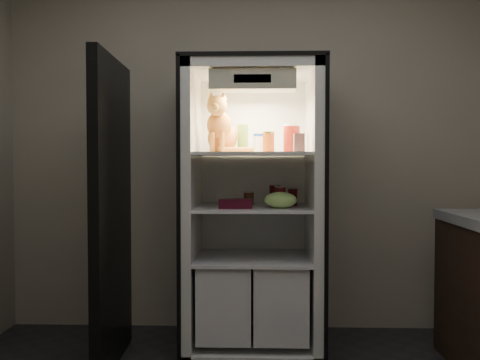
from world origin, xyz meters
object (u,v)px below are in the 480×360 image
(soda_can_c, at_px, (280,197))
(berry_box_left, at_px, (228,204))
(pepper_jar, at_px, (292,138))
(soda_can_a, at_px, (275,195))
(berry_box_right, at_px, (243,204))
(parmesan_shaker, at_px, (243,139))
(salsa_jar, at_px, (269,142))
(grape_bag, at_px, (280,200))
(cream_carton, at_px, (299,143))
(mayo_tub, at_px, (260,143))
(refrigerator, at_px, (253,228))
(condiment_jar, at_px, (249,198))
(tabby_cat, at_px, (221,130))
(soda_can_b, at_px, (293,197))

(soda_can_c, height_order, berry_box_left, soda_can_c)
(pepper_jar, distance_m, soda_can_a, 0.39)
(pepper_jar, height_order, soda_can_a, pepper_jar)
(pepper_jar, bearing_deg, berry_box_right, -145.40)
(parmesan_shaker, relative_size, salsa_jar, 1.39)
(grape_bag, bearing_deg, soda_can_a, 97.95)
(cream_carton, distance_m, soda_can_c, 0.38)
(mayo_tub, bearing_deg, berry_box_left, -126.59)
(refrigerator, height_order, pepper_jar, refrigerator)
(condiment_jar, bearing_deg, salsa_jar, -34.54)
(tabby_cat, distance_m, grape_bag, 0.61)
(soda_can_b, bearing_deg, soda_can_c, -123.91)
(soda_can_a, height_order, berry_box_left, soda_can_a)
(soda_can_c, distance_m, berry_box_right, 0.25)
(tabby_cat, relative_size, mayo_tub, 3.13)
(tabby_cat, bearing_deg, berry_box_left, -65.60)
(grape_bag, bearing_deg, berry_box_left, -175.69)
(soda_can_a, bearing_deg, salsa_jar, -124.06)
(refrigerator, distance_m, tabby_cat, 0.68)
(soda_can_a, bearing_deg, parmesan_shaker, 172.56)
(parmesan_shaker, relative_size, cream_carton, 1.68)
(condiment_jar, relative_size, berry_box_right, 0.79)
(soda_can_a, relative_size, berry_box_left, 1.23)
(parmesan_shaker, relative_size, soda_can_a, 1.35)
(tabby_cat, bearing_deg, cream_carton, -19.01)
(salsa_jar, bearing_deg, cream_carton, -49.17)
(refrigerator, relative_size, condiment_jar, 19.98)
(cream_carton, bearing_deg, refrigerator, 136.32)
(tabby_cat, height_order, pepper_jar, tabby_cat)
(salsa_jar, bearing_deg, mayo_tub, 115.03)
(refrigerator, height_order, salsa_jar, refrigerator)
(pepper_jar, bearing_deg, cream_carton, -84.19)
(tabby_cat, distance_m, soda_can_c, 0.59)
(soda_can_b, height_order, grape_bag, soda_can_b)
(parmesan_shaker, relative_size, soda_can_c, 1.41)
(salsa_jar, bearing_deg, berry_box_right, -136.98)
(cream_carton, height_order, soda_can_b, cream_carton)
(mayo_tub, height_order, soda_can_a, mayo_tub)
(soda_can_b, relative_size, berry_box_left, 1.02)
(tabby_cat, distance_m, berry_box_right, 0.53)
(salsa_jar, xyz_separation_m, cream_carton, (0.18, -0.21, -0.01))
(soda_can_a, distance_m, condiment_jar, 0.18)
(tabby_cat, bearing_deg, soda_can_b, 10.54)
(soda_can_b, bearing_deg, tabby_cat, -177.73)
(refrigerator, relative_size, grape_bag, 9.31)
(soda_can_c, bearing_deg, tabby_cat, 163.65)
(salsa_jar, bearing_deg, berry_box_left, -148.76)
(parmesan_shaker, distance_m, soda_can_c, 0.48)
(condiment_jar, bearing_deg, soda_can_c, -37.91)
(grape_bag, bearing_deg, parmesan_shaker, 137.13)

